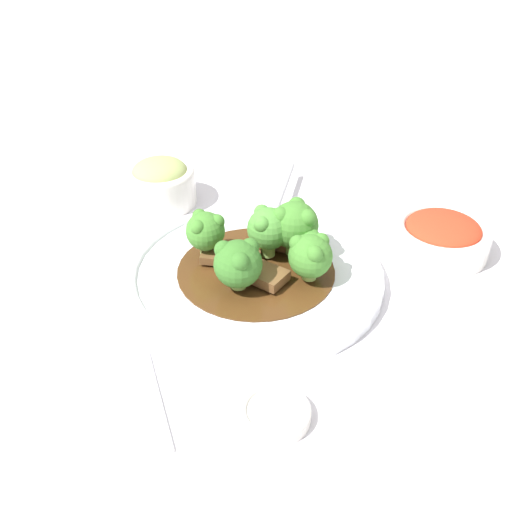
% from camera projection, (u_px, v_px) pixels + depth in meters
% --- Properties ---
extents(ground_plane, '(4.00, 4.00, 0.00)m').
position_uv_depth(ground_plane, '(256.00, 281.00, 0.67)').
color(ground_plane, silver).
extents(main_plate, '(0.28, 0.28, 0.02)m').
position_uv_depth(main_plate, '(256.00, 274.00, 0.67)').
color(main_plate, white).
rests_on(main_plate, ground_plane).
extents(beef_strip_0, '(0.05, 0.07, 0.01)m').
position_uv_depth(beef_strip_0, '(231.00, 257.00, 0.67)').
color(beef_strip_0, brown).
rests_on(beef_strip_0, main_plate).
extents(beef_strip_1, '(0.06, 0.05, 0.01)m').
position_uv_depth(beef_strip_1, '(280.00, 237.00, 0.70)').
color(beef_strip_1, brown).
rests_on(beef_strip_1, main_plate).
extents(beef_strip_2, '(0.07, 0.07, 0.01)m').
position_uv_depth(beef_strip_2, '(263.00, 272.00, 0.64)').
color(beef_strip_2, brown).
rests_on(beef_strip_2, main_plate).
extents(broccoli_floret_0, '(0.05, 0.05, 0.05)m').
position_uv_depth(broccoli_floret_0, '(238.00, 263.00, 0.62)').
color(broccoli_floret_0, '#7FA84C').
rests_on(broccoli_floret_0, main_plate).
extents(broccoli_floret_1, '(0.03, 0.03, 0.04)m').
position_uv_depth(broccoli_floret_1, '(312.00, 245.00, 0.65)').
color(broccoli_floret_1, '#7FA84C').
rests_on(broccoli_floret_1, main_plate).
extents(broccoli_floret_2, '(0.05, 0.05, 0.06)m').
position_uv_depth(broccoli_floret_2, '(268.00, 228.00, 0.66)').
color(broccoli_floret_2, '#8EB756').
rests_on(broccoli_floret_2, main_plate).
extents(broccoli_floret_3, '(0.05, 0.05, 0.05)m').
position_uv_depth(broccoli_floret_3, '(310.00, 255.00, 0.63)').
color(broccoli_floret_3, '#8EB756').
rests_on(broccoli_floret_3, main_plate).
extents(broccoli_floret_4, '(0.05, 0.05, 0.06)m').
position_uv_depth(broccoli_floret_4, '(294.00, 224.00, 0.66)').
color(broccoli_floret_4, '#8EB756').
rests_on(broccoli_floret_4, main_plate).
extents(broccoli_floret_5, '(0.04, 0.04, 0.05)m').
position_uv_depth(broccoli_floret_5, '(205.00, 230.00, 0.66)').
color(broccoli_floret_5, '#8EB756').
rests_on(broccoli_floret_5, main_plate).
extents(serving_spoon, '(0.21, 0.10, 0.01)m').
position_uv_depth(serving_spoon, '(271.00, 222.00, 0.73)').
color(serving_spoon, '#B7B7BC').
rests_on(serving_spoon, main_plate).
extents(side_bowl_kimchi, '(0.11, 0.11, 0.04)m').
position_uv_depth(side_bowl_kimchi, '(442.00, 236.00, 0.71)').
color(side_bowl_kimchi, white).
rests_on(side_bowl_kimchi, ground_plane).
extents(side_bowl_appetizer, '(0.09, 0.09, 0.06)m').
position_uv_depth(side_bowl_appetizer, '(161.00, 182.00, 0.80)').
color(side_bowl_appetizer, white).
rests_on(side_bowl_appetizer, ground_plane).
extents(sauce_dish, '(0.06, 0.06, 0.01)m').
position_uv_depth(sauce_dish, '(275.00, 413.00, 0.51)').
color(sauce_dish, white).
rests_on(sauce_dish, ground_plane).
extents(paper_napkin, '(0.14, 0.10, 0.01)m').
position_uv_depth(paper_napkin, '(111.00, 406.00, 0.52)').
color(paper_napkin, white).
rests_on(paper_napkin, ground_plane).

